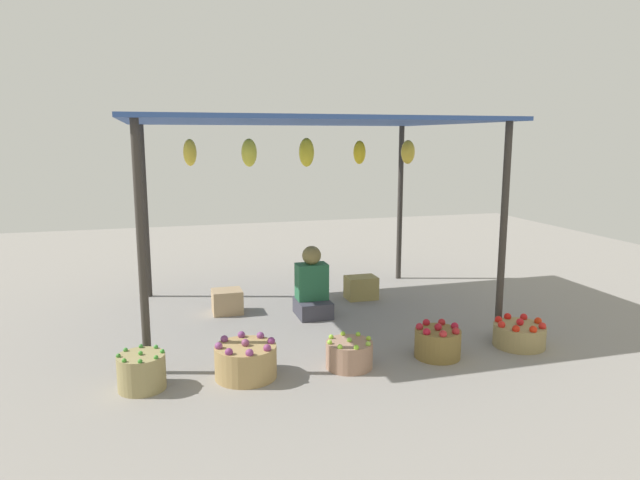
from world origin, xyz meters
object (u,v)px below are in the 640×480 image
(vendor_person, at_px, (312,289))
(basket_purple_onions, at_px, (246,361))
(basket_green_chilies, at_px, (142,372))
(wooden_crate_near_vendor, at_px, (227,301))
(wooden_crate_stacked_rear, at_px, (361,288))
(basket_limes, at_px, (349,354))
(basket_red_tomatoes, at_px, (519,335))
(basket_red_apples, at_px, (438,343))

(vendor_person, bearing_deg, basket_purple_onions, -123.47)
(basket_green_chilies, relative_size, basket_purple_onions, 0.73)
(wooden_crate_near_vendor, bearing_deg, wooden_crate_stacked_rear, 4.58)
(vendor_person, relative_size, basket_green_chilies, 2.10)
(basket_green_chilies, distance_m, basket_limes, 1.71)
(basket_limes, relative_size, basket_red_tomatoes, 0.84)
(basket_green_chilies, height_order, wooden_crate_stacked_rear, basket_green_chilies)
(wooden_crate_near_vendor, bearing_deg, basket_red_tomatoes, -35.54)
(basket_green_chilies, distance_m, basket_red_apples, 2.55)
(basket_green_chilies, xyz_separation_m, basket_purple_onions, (0.82, -0.00, -0.00))
(basket_purple_onions, xyz_separation_m, basket_red_tomatoes, (2.61, -0.00, -0.03))
(basket_red_apples, xyz_separation_m, basket_red_tomatoes, (0.88, 0.04, -0.02))
(vendor_person, bearing_deg, wooden_crate_stacked_rear, 32.02)
(basket_green_chilies, relative_size, basket_red_apples, 0.90)
(basket_limes, bearing_deg, basket_green_chilies, 178.48)
(basket_red_tomatoes, bearing_deg, wooden_crate_stacked_rear, 114.45)
(vendor_person, bearing_deg, wooden_crate_near_vendor, 159.45)
(basket_red_tomatoes, bearing_deg, wooden_crate_near_vendor, 144.46)
(basket_green_chilies, distance_m, wooden_crate_near_vendor, 2.01)
(vendor_person, bearing_deg, basket_limes, -93.18)
(vendor_person, distance_m, basket_purple_onions, 1.77)
(basket_green_chilies, bearing_deg, basket_limes, -1.52)
(basket_limes, height_order, wooden_crate_stacked_rear, wooden_crate_stacked_rear)
(basket_green_chilies, bearing_deg, wooden_crate_near_vendor, 63.69)
(basket_red_apples, bearing_deg, basket_green_chilies, 179.02)
(basket_purple_onions, xyz_separation_m, basket_limes, (0.89, -0.04, -0.02))
(basket_red_apples, relative_size, basket_red_tomatoes, 0.86)
(wooden_crate_near_vendor, bearing_deg, basket_green_chilies, -116.31)
(basket_limes, bearing_deg, basket_red_apples, 0.12)
(basket_red_apples, distance_m, basket_red_tomatoes, 0.88)
(basket_limes, relative_size, wooden_crate_near_vendor, 1.23)
(basket_green_chilies, xyz_separation_m, basket_limes, (1.71, -0.05, -0.02))
(basket_purple_onions, bearing_deg, wooden_crate_stacked_rear, 48.39)
(basket_green_chilies, bearing_deg, basket_red_tomatoes, -0.12)
(vendor_person, distance_m, basket_limes, 1.53)
(basket_purple_onions, bearing_deg, wooden_crate_near_vendor, 87.77)
(basket_red_apples, relative_size, wooden_crate_stacked_rear, 1.11)
(vendor_person, relative_size, basket_limes, 1.92)
(basket_green_chilies, relative_size, basket_red_tomatoes, 0.77)
(vendor_person, distance_m, wooden_crate_stacked_rear, 0.90)
(wooden_crate_stacked_rear, bearing_deg, basket_red_tomatoes, -65.55)
(basket_green_chilies, distance_m, basket_red_tomatoes, 3.43)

